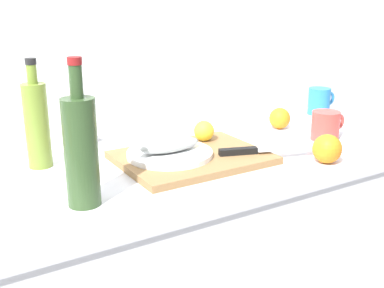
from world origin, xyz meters
TOP-DOWN VIEW (x-y plane):
  - back_wall at (0.00, 0.33)m, footprint 3.20×0.05m
  - cutting_board at (0.17, -0.02)m, footprint 0.41×0.31m
  - white_plate at (0.11, -0.01)m, footprint 0.24×0.24m
  - fish_fillet at (0.11, -0.01)m, footprint 0.18×0.08m
  - chef_knife at (0.34, -0.11)m, footprint 0.28×0.12m
  - lemon_0 at (0.27, 0.07)m, footprint 0.06×0.06m
  - olive_oil_bottle at (-0.20, 0.15)m, footprint 0.06×0.06m
  - wine_bottle at (-0.18, -0.15)m, footprint 0.07×0.07m
  - coffee_mug_0 at (0.65, -0.07)m, footprint 0.13×0.09m
  - coffee_mug_1 at (0.89, 0.19)m, footprint 0.12×0.08m
  - orange_0 at (0.49, -0.23)m, footprint 0.08×0.08m
  - orange_1 at (0.61, 0.11)m, footprint 0.07×0.07m

SIDE VIEW (x-z plane):
  - cutting_board at x=0.17m, z-range 0.90..0.92m
  - white_plate at x=0.11m, z-range 0.92..0.93m
  - chef_knife at x=0.34m, z-range 0.92..0.94m
  - orange_1 at x=0.61m, z-range 0.90..0.97m
  - orange_0 at x=0.49m, z-range 0.90..0.98m
  - coffee_mug_0 at x=0.65m, z-range 0.90..0.99m
  - lemon_0 at x=0.27m, z-range 0.92..0.98m
  - coffee_mug_1 at x=0.89m, z-range 0.90..1.00m
  - fish_fillet at x=0.11m, z-range 0.94..0.97m
  - olive_oil_bottle at x=-0.20m, z-range 0.87..1.17m
  - wine_bottle at x=-0.18m, z-range 0.87..1.19m
  - back_wall at x=0.00m, z-range 0.00..2.50m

